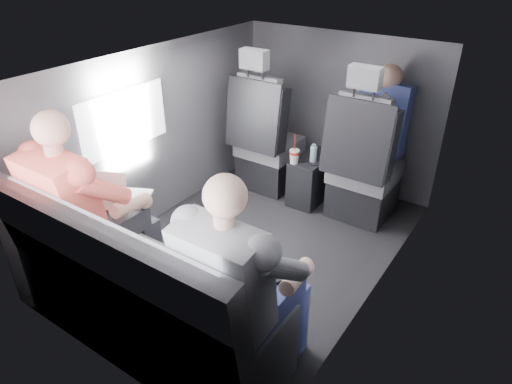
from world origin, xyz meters
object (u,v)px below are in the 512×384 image
Objects in this scene: front_seat_right at (362,172)px; passenger_rear_left at (87,210)px; laptop_white at (115,195)px; soda_cup at (294,156)px; passenger_rear_right at (243,284)px; passenger_front_right at (383,121)px; laptop_black at (255,262)px; center_console at (312,178)px; water_bottle at (313,154)px; rear_bench at (143,298)px; front_seat_left at (266,146)px.

passenger_rear_left is at bearing -117.67° from front_seat_right.
front_seat_right is at bearing 58.59° from laptop_white.
passenger_rear_left is at bearing -104.33° from soda_cup.
passenger_rear_right is 2.07m from passenger_front_right.
center_console is at bearing 108.28° from laptop_black.
front_seat_right reaches higher than center_console.
passenger_rear_left is at bearing -179.97° from passenger_rear_right.
center_console is 0.29m from water_bottle.
passenger_front_right reaches higher than laptop_white.
rear_bench is at bearing -155.21° from laptop_black.
laptop_black is 0.17m from passenger_rear_right.
passenger_rear_left is (-1.05, -0.16, 0.01)m from laptop_black.
rear_bench is at bearing -170.99° from passenger_rear_right.
passenger_front_right is (0.92, 0.26, 0.35)m from front_seat_left.
rear_bench reaches higher than laptop_white.
soda_cup is 1.51m from laptop_white.
front_seat_left is 0.50m from water_bottle.
passenger_rear_right reaches higher than center_console.
front_seat_right reaches higher than water_bottle.
water_bottle is (0.12, 0.10, 0.01)m from soda_cup.
passenger_front_right is (0.43, 0.31, 0.27)m from water_bottle.
passenger_rear_left is (-0.05, -1.81, 0.25)m from front_seat_left.
laptop_black is (1.01, -1.64, 0.23)m from front_seat_left.
passenger_front_right is (-0.13, 2.06, 0.11)m from passenger_rear_right.
rear_bench reaches higher than center_console.
rear_bench is 3.74× the size of laptop_white.
passenger_rear_left is at bearing 169.25° from rear_bench.
laptop_white is 2.10m from passenger_front_right.
laptop_white is at bearing 95.88° from passenger_rear_left.
front_seat_right is 7.94× the size of water_bottle.
front_seat_right is 1.66× the size of passenger_front_right.
passenger_rear_left reaches higher than rear_bench.
center_console is at bearing 5.07° from front_seat_left.
rear_bench reaches higher than laptop_black.
passenger_rear_right is (0.15, -1.81, 0.23)m from front_seat_right.
water_bottle is at bearing -172.30° from front_seat_right.
passenger_rear_left is (0.02, -0.22, 0.01)m from laptop_white.
front_seat_right is at bearing -95.05° from passenger_front_right.
front_seat_right is at bearing 93.70° from laptop_black.
laptop_white is (-0.07, -1.59, 0.23)m from front_seat_left.
front_seat_left is 0.41m from soda_cup.
laptop_white is at bearing -121.41° from front_seat_right.
water_bottle is 0.60m from passenger_front_right.
center_console is 0.38× the size of passenger_rear_left.
passenger_front_right is at bearing 37.03° from soda_cup.
rear_bench is 1.75m from soda_cup.
front_seat_right reaches higher than laptop_black.
passenger_rear_right is (1.05, -1.81, 0.23)m from front_seat_left.
front_seat_left reaches higher than rear_bench.
front_seat_right is at bearing 7.70° from water_bottle.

